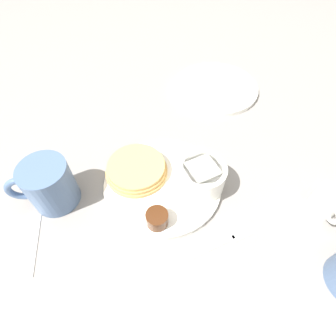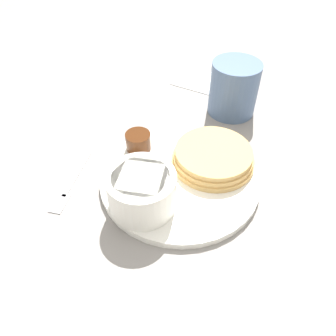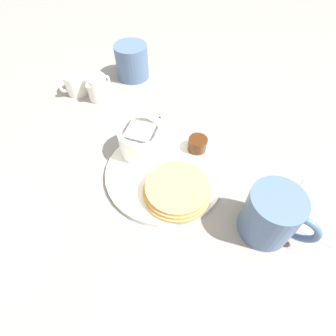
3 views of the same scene
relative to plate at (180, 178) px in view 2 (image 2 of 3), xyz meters
The scene contains 9 objects.
ground_plane 0.01m from the plate, ahead, with size 4.00×4.00×0.00m, color gray.
plate is the anchor object (origin of this frame).
pancake_stack 0.07m from the plate, 117.77° to the right, with size 0.14×0.14×0.03m.
bowl 0.09m from the plate, 80.23° to the left, with size 0.10×0.10×0.06m.
syrup_cup 0.10m from the plate, ahead, with size 0.04×0.04×0.03m.
butter_ramekin 0.09m from the plate, 71.23° to the left, with size 0.05×0.05×0.04m.
coffee_mug 0.23m from the plate, 85.40° to the right, with size 0.09×0.13×0.10m.
fork 0.18m from the plate, 39.32° to the left, with size 0.06×0.13×0.00m.
napkin 0.31m from the plate, 67.57° to the right, with size 0.13×0.10×0.00m.
Camera 2 is at (-0.18, 0.31, 0.39)m, focal length 35.00 mm.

